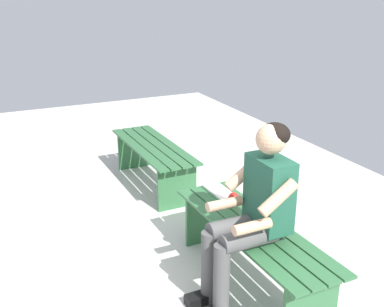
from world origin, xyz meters
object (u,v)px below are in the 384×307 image
at_px(bench_near, 252,241).
at_px(bench_far, 154,156).
at_px(book_open, 221,193).
at_px(person_seated, 253,208).
at_px(apple, 234,198).

relative_size(bench_near, bench_far, 1.08).
height_order(bench_near, book_open, book_open).
height_order(person_seated, apple, person_seated).
relative_size(bench_near, person_seated, 1.25).
distance_m(bench_far, apple, 1.61).
xyz_separation_m(bench_near, apple, (0.39, -0.07, 0.16)).
bearing_deg(bench_far, person_seated, 177.26).
height_order(apple, book_open, apple).
bearing_deg(bench_far, book_open, -177.63).
relative_size(person_seated, apple, 14.43).
relative_size(person_seated, book_open, 3.08).
xyz_separation_m(bench_near, book_open, (0.57, -0.06, 0.13)).
bearing_deg(book_open, bench_near, 173.35).
bearing_deg(person_seated, book_open, -12.49).
xyz_separation_m(person_seated, apple, (0.54, -0.17, -0.19)).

